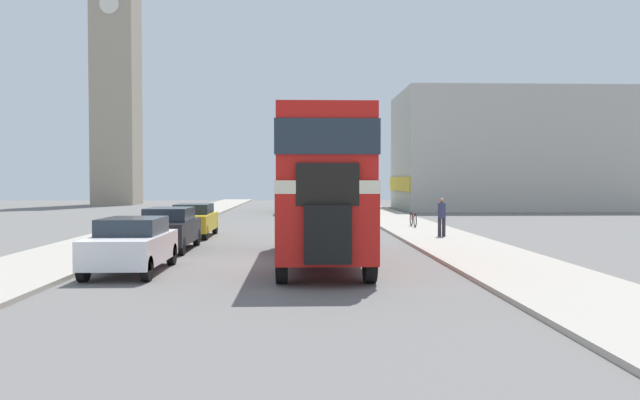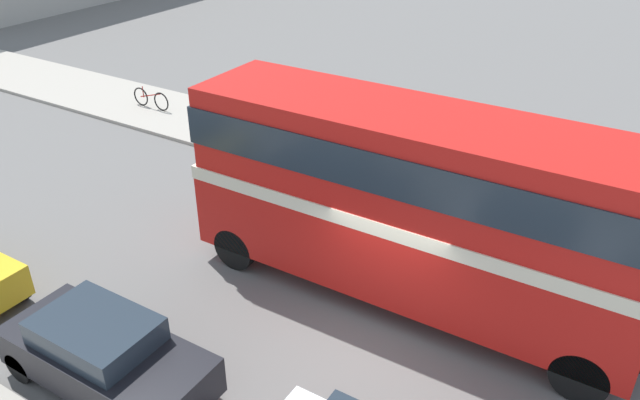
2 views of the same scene
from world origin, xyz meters
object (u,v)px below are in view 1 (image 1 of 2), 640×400
object	(u,v)px
pedestrian_walking	(442,215)
bicycle_on_pavement	(413,219)
car_parked_mid	(169,228)
bus_distant	(301,179)
car_parked_far	(193,220)
car_parked_near	(132,244)
double_decker_bus	(320,178)
church_tower	(116,29)

from	to	relation	value
pedestrian_walking	bicycle_on_pavement	size ratio (longest dim) A/B	0.92
car_parked_mid	bus_distant	bearing A→B (deg)	79.91
pedestrian_walking	bicycle_on_pavement	xyz separation A→B (m)	(-0.14, 5.73, -0.56)
bus_distant	car_parked_far	xyz separation A→B (m)	(-4.89, -22.22, -1.83)
car_parked_near	car_parked_far	distance (m)	10.68
car_parked_near	car_parked_mid	size ratio (longest dim) A/B	0.97
double_decker_bus	church_tower	xyz separation A→B (m)	(-19.39, 46.46, 15.49)
double_decker_bus	bus_distant	world-z (taller)	bus_distant
double_decker_bus	pedestrian_walking	size ratio (longest dim) A/B	6.01
bus_distant	car_parked_near	bearing A→B (deg)	-98.26
car_parked_far	bicycle_on_pavement	world-z (taller)	car_parked_far
bus_distant	car_parked_near	distance (m)	33.29
car_parked_near	car_parked_mid	world-z (taller)	car_parked_mid
bus_distant	car_parked_mid	distance (m)	27.98
car_parked_near	pedestrian_walking	distance (m)	13.94
car_parked_near	church_tower	world-z (taller)	church_tower
double_decker_bus	car_parked_far	xyz separation A→B (m)	(-5.28, 8.72, -1.81)
pedestrian_walking	church_tower	xyz separation A→B (m)	(-24.79, 39.33, 17.01)
car_parked_near	car_parked_mid	distance (m)	5.40
double_decker_bus	car_parked_mid	bearing A→B (deg)	146.88
bus_distant	car_parked_far	size ratio (longest dim) A/B	2.34
bicycle_on_pavement	car_parked_far	bearing A→B (deg)	-158.51
church_tower	double_decker_bus	bearing A→B (deg)	-67.35
bicycle_on_pavement	church_tower	world-z (taller)	church_tower
pedestrian_walking	bicycle_on_pavement	bearing A→B (deg)	91.41
car_parked_near	car_parked_mid	bearing A→B (deg)	91.21
bicycle_on_pavement	car_parked_mid	bearing A→B (deg)	-138.18
car_parked_mid	car_parked_far	xyz separation A→B (m)	(0.00, 5.28, -0.02)
double_decker_bus	car_parked_mid	world-z (taller)	double_decker_bus
car_parked_far	church_tower	size ratio (longest dim) A/B	0.11
double_decker_bus	bicycle_on_pavement	bearing A→B (deg)	67.77
pedestrian_walking	car_parked_far	bearing A→B (deg)	171.56
bus_distant	car_parked_far	bearing A→B (deg)	-102.41
double_decker_bus	church_tower	world-z (taller)	church_tower
car_parked_far	car_parked_mid	bearing A→B (deg)	-90.01
bus_distant	car_parked_near	xyz separation A→B (m)	(-4.78, -32.90, -1.82)
car_parked_mid	bicycle_on_pavement	xyz separation A→B (m)	(10.54, 9.43, -0.30)
double_decker_bus	car_parked_near	bearing A→B (deg)	-159.23
double_decker_bus	car_parked_far	size ratio (longest dim) A/B	2.44
double_decker_bus	bus_distant	bearing A→B (deg)	90.71
car_parked_near	car_parked_far	size ratio (longest dim) A/B	0.98
car_parked_near	bicycle_on_pavement	xyz separation A→B (m)	(10.42, 14.83, -0.28)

